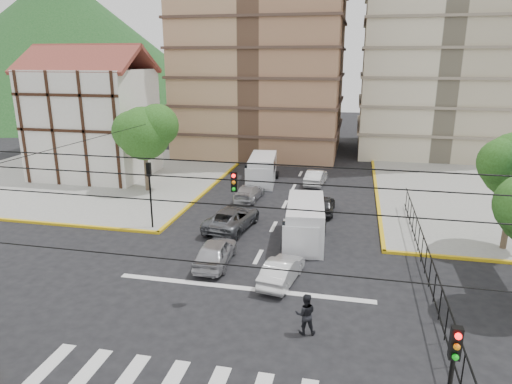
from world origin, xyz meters
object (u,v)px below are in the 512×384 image
(traffic_light_se, at_px, (451,376))
(van_right_lane, at_px, (305,224))
(traffic_light_nw, at_px, (150,184))
(van_left_lane, at_px, (262,171))
(pedestrian_crosswalk, at_px, (305,314))
(car_silver_front_left, at_px, (215,252))
(car_white_front_right, at_px, (282,270))

(traffic_light_se, bearing_deg, van_right_lane, 109.50)
(traffic_light_nw, bearing_deg, van_right_lane, -1.07)
(traffic_light_nw, bearing_deg, van_left_lane, 69.50)
(van_right_lane, bearing_deg, pedestrian_crosswalk, -88.93)
(van_left_lane, xyz_separation_m, car_silver_front_left, (0.88, -17.07, -0.49))
(van_right_lane, xyz_separation_m, van_left_lane, (-5.34, 13.04, -0.01))
(van_left_lane, xyz_separation_m, car_white_front_right, (4.80, -18.39, -0.58))
(van_right_lane, bearing_deg, traffic_light_se, -76.15)
(van_right_lane, relative_size, van_left_lane, 1.00)
(traffic_light_se, bearing_deg, van_left_lane, 110.78)
(traffic_light_se, xyz_separation_m, car_silver_front_left, (-9.91, 11.38, -2.38))
(traffic_light_nw, xyz_separation_m, car_white_front_right, (9.61, -5.54, -2.47))
(traffic_light_se, relative_size, car_white_front_right, 1.13)
(traffic_light_se, distance_m, car_silver_front_left, 15.28)
(traffic_light_nw, relative_size, pedestrian_crosswalk, 2.47)
(car_silver_front_left, height_order, car_white_front_right, car_silver_front_left)
(van_right_lane, bearing_deg, van_left_lane, 106.61)
(car_white_front_right, bearing_deg, van_right_lane, -86.35)
(van_right_lane, height_order, pedestrian_crosswalk, van_right_lane)
(van_right_lane, distance_m, car_silver_front_left, 6.03)
(traffic_light_nw, relative_size, car_white_front_right, 1.13)
(car_white_front_right, xyz_separation_m, pedestrian_crosswalk, (1.67, -4.24, 0.25))
(car_white_front_right, bearing_deg, car_silver_front_left, -9.30)
(traffic_light_nw, bearing_deg, pedestrian_crosswalk, -40.96)
(car_silver_front_left, bearing_deg, pedestrian_crosswalk, 132.99)
(traffic_light_nw, bearing_deg, traffic_light_se, -45.00)
(traffic_light_nw, bearing_deg, car_silver_front_left, -36.56)
(traffic_light_se, height_order, pedestrian_crosswalk, traffic_light_se)
(traffic_light_nw, relative_size, van_right_lane, 0.76)
(van_right_lane, xyz_separation_m, car_silver_front_left, (-4.45, -4.03, -0.50))
(van_right_lane, xyz_separation_m, car_white_front_right, (-0.54, -5.35, -0.59))
(traffic_light_se, height_order, car_white_front_right, traffic_light_se)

